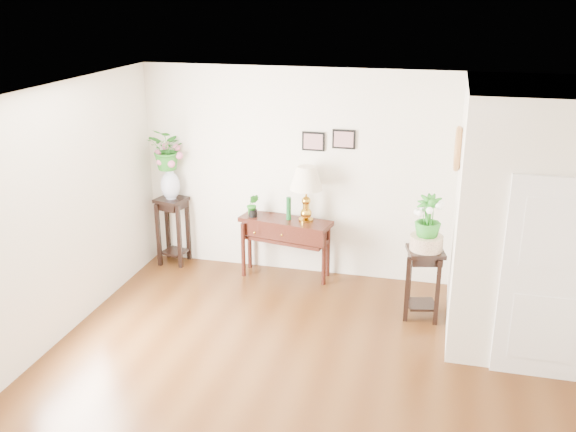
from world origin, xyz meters
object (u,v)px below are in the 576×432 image
(plant_stand_a, at_px, (173,231))
(plant_stand_b, at_px, (423,283))
(console_table, at_px, (286,248))
(table_lamp, at_px, (306,196))

(plant_stand_a, distance_m, plant_stand_b, 3.62)
(console_table, bearing_deg, table_lamp, 10.39)
(console_table, height_order, table_lamp, table_lamp)
(console_table, relative_size, plant_stand_a, 1.28)
(table_lamp, bearing_deg, console_table, 180.00)
(table_lamp, relative_size, plant_stand_a, 0.78)
(table_lamp, height_order, plant_stand_b, table_lamp)
(console_table, distance_m, plant_stand_a, 1.67)
(table_lamp, relative_size, plant_stand_b, 0.88)
(table_lamp, xyz_separation_m, plant_stand_a, (-1.94, 0.07, -0.69))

